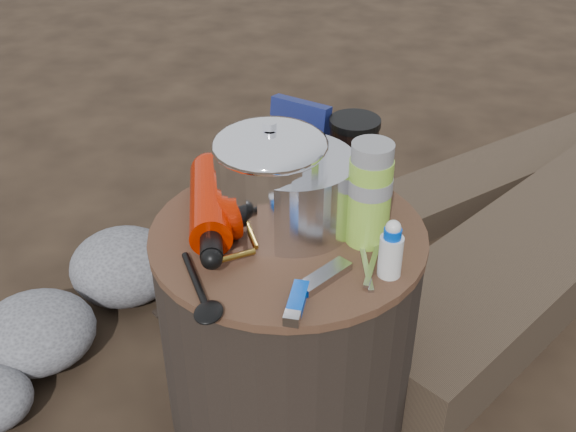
% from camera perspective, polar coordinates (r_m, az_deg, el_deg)
% --- Properties ---
extents(ground, '(60.00, 60.00, 0.00)m').
position_cam_1_polar(ground, '(1.50, 0.00, -15.46)').
color(ground, black).
rests_on(ground, ground).
extents(stump, '(0.49, 0.49, 0.45)m').
position_cam_1_polar(stump, '(1.34, 0.00, -9.17)').
color(stump, black).
rests_on(stump, ground).
extents(rock_ring, '(0.43, 0.94, 0.19)m').
position_cam_1_polar(rock_ring, '(1.51, -15.36, -11.57)').
color(rock_ring, '#5D5C62').
rests_on(rock_ring, ground).
extents(log_small, '(0.94, 0.95, 0.09)m').
position_cam_1_polar(log_small, '(2.24, 16.39, 3.02)').
color(log_small, '#372B20').
rests_on(log_small, ground).
extents(foil_windscreen, '(0.21, 0.21, 0.13)m').
position_cam_1_polar(foil_windscreen, '(1.19, 0.49, 2.05)').
color(foil_windscreen, silver).
rests_on(foil_windscreen, stump).
extents(camping_pot, '(0.19, 0.19, 0.19)m').
position_cam_1_polar(camping_pot, '(1.17, -1.47, 3.14)').
color(camping_pot, white).
rests_on(camping_pot, stump).
extents(fuel_bottle, '(0.16, 0.31, 0.07)m').
position_cam_1_polar(fuel_bottle, '(1.22, -6.51, 1.09)').
color(fuel_bottle, '#BB1900').
rests_on(fuel_bottle, stump).
extents(thermos, '(0.07, 0.07, 0.18)m').
position_cam_1_polar(thermos, '(1.14, 6.81, 1.80)').
color(thermos, '#89C036').
rests_on(thermos, stump).
extents(travel_mug, '(0.09, 0.09, 0.14)m').
position_cam_1_polar(travel_mug, '(1.31, 5.47, 5.25)').
color(travel_mug, black).
rests_on(travel_mug, stump).
extents(stuff_sack, '(0.15, 0.12, 0.10)m').
position_cam_1_polar(stuff_sack, '(1.34, -2.50, 5.22)').
color(stuff_sack, '#BA830B').
rests_on(stuff_sack, stump).
extents(food_pouch, '(0.12, 0.07, 0.15)m').
position_cam_1_polar(food_pouch, '(1.34, 0.87, 6.42)').
color(food_pouch, '#121A52').
rests_on(food_pouch, stump).
extents(lighter, '(0.02, 0.09, 0.02)m').
position_cam_1_polar(lighter, '(1.04, 0.81, -6.87)').
color(lighter, '#003FC4').
rests_on(lighter, stump).
extents(multitool, '(0.08, 0.10, 0.01)m').
position_cam_1_polar(multitool, '(1.09, 3.06, -5.07)').
color(multitool, '#A5A5A9').
rests_on(multitool, stump).
extents(pot_grabber, '(0.04, 0.12, 0.01)m').
position_cam_1_polar(pot_grabber, '(1.12, 6.55, -4.24)').
color(pot_grabber, '#A5A5A9').
rests_on(pot_grabber, stump).
extents(spork, '(0.12, 0.16, 0.01)m').
position_cam_1_polar(spork, '(1.09, -7.71, -5.37)').
color(spork, black).
rests_on(spork, stump).
extents(squeeze_bottle, '(0.04, 0.04, 0.09)m').
position_cam_1_polar(squeeze_bottle, '(1.09, 8.58, -2.93)').
color(squeeze_bottle, silver).
rests_on(squeeze_bottle, stump).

